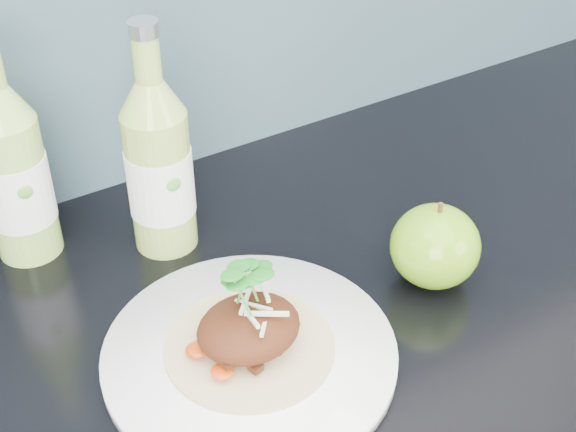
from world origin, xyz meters
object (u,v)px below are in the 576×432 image
at_px(cider_bottle_left, 14,174).
at_px(cider_bottle_right, 159,167).
at_px(green_apple, 435,246).
at_px(dinner_plate, 250,354).

xyz_separation_m(cider_bottle_left, cider_bottle_right, (0.13, -0.07, 0.00)).
bearing_deg(cider_bottle_right, green_apple, -51.36).
height_order(dinner_plate, cider_bottle_right, cider_bottle_right).
bearing_deg(dinner_plate, cider_bottle_left, 113.64).
bearing_deg(green_apple, cider_bottle_left, 141.08).
bearing_deg(green_apple, dinner_plate, 179.95).
xyz_separation_m(dinner_plate, cider_bottle_left, (-0.12, 0.28, 0.09)).
relative_size(green_apple, cider_bottle_left, 0.43).
height_order(dinner_plate, cider_bottle_left, cider_bottle_left).
relative_size(dinner_plate, cider_bottle_right, 1.13).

